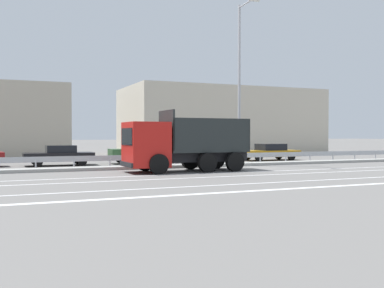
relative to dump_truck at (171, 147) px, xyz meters
The scene contains 16 objects.
ground_plane 5.17m from the dump_truck, 13.07° to the left, with size 320.00×320.00×0.00m, color #605E5B.
lane_strip_0 2.44m from the dump_truck, 61.34° to the right, with size 65.79×0.16×0.01m, color silver.
lane_strip_1 4.02m from the dump_truck, 75.00° to the right, with size 65.79×0.16×0.01m, color silver.
lane_strip_2 7.06m from the dump_truck, 81.86° to the right, with size 65.79×0.16×0.01m, color silver.
lane_strip_3 9.22m from the dump_truck, 83.83° to the right, with size 65.79×0.16×0.01m, color silver.
lane_strip_4 9.04m from the dump_truck, 83.70° to the right, with size 65.79×0.16×0.01m, color silver.
median_island 5.74m from the dump_truck, 29.64° to the left, with size 36.19×1.10×0.18m, color gray.
median_guardrail 6.20m from the dump_truck, 37.68° to the left, with size 65.79×0.09×0.78m.
dump_truck is the anchor object (origin of this frame).
median_road_sign 3.22m from the dump_truck, 120.37° to the left, with size 0.71×0.16×2.17m.
street_lamp_1 7.66m from the dump_truck, 24.10° to the left, with size 0.71×2.23×10.39m.
parked_car_3 9.03m from the dump_truck, 123.59° to the left, with size 4.41×2.02×1.33m.
parked_car_4 7.61m from the dump_truck, 84.25° to the left, with size 4.70×1.86×1.60m.
parked_car_5 9.87m from the dump_truck, 52.56° to the left, with size 3.96×2.22×1.52m.
parked_car_6 13.24m from the dump_truck, 33.29° to the left, with size 4.79×2.03×1.31m.
background_building_1 27.06m from the dump_truck, 57.27° to the left, with size 21.49×10.83×7.10m, color beige.
Camera 1 is at (-13.43, -23.98, 2.01)m, focal length 42.00 mm.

